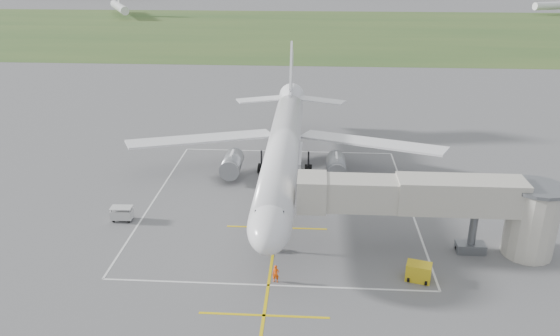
# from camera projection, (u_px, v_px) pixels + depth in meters

# --- Properties ---
(ground) EXTENTS (700.00, 700.00, 0.00)m
(ground) POSITION_uv_depth(u_px,v_px,m) (283.00, 187.00, 63.56)
(ground) COLOR #58585B
(ground) RESTS_ON ground
(grass_strip) EXTENTS (700.00, 120.00, 0.02)m
(grass_strip) POSITION_uv_depth(u_px,v_px,m) (306.00, 30.00, 183.81)
(grass_strip) COLOR #2E4E22
(grass_strip) RESTS_ON ground
(apron_markings) EXTENTS (28.20, 60.00, 0.01)m
(apron_markings) POSITION_uv_depth(u_px,v_px,m) (279.00, 209.00, 58.18)
(apron_markings) COLOR gold
(apron_markings) RESTS_ON ground
(airliner) EXTENTS (38.93, 46.75, 13.52)m
(airliner) POSITION_uv_depth(u_px,v_px,m) (283.00, 149.00, 62.61)
(airliner) COLOR silver
(airliner) RESTS_ON ground
(jet_bridge) EXTENTS (23.40, 5.00, 7.20)m
(jet_bridge) POSITION_uv_depth(u_px,v_px,m) (450.00, 205.00, 48.36)
(jet_bridge) COLOR #A8A497
(jet_bridge) RESTS_ON ground
(gpu_unit) EXTENTS (2.33, 1.89, 1.53)m
(gpu_unit) POSITION_uv_depth(u_px,v_px,m) (419.00, 272.00, 45.53)
(gpu_unit) COLOR gold
(gpu_unit) RESTS_ON ground
(baggage_cart) EXTENTS (2.18, 1.36, 1.49)m
(baggage_cart) POSITION_uv_depth(u_px,v_px,m) (122.00, 214.00, 55.51)
(baggage_cart) COLOR #B4B4B4
(baggage_cart) RESTS_ON ground
(ramp_worker_nose) EXTENTS (0.60, 0.42, 1.55)m
(ramp_worker_nose) POSITION_uv_depth(u_px,v_px,m) (276.00, 274.00, 45.23)
(ramp_worker_nose) COLOR #EA4807
(ramp_worker_nose) RESTS_ON ground
(ramp_worker_wing) EXTENTS (1.16, 1.14, 1.89)m
(ramp_worker_wing) POSITION_uv_depth(u_px,v_px,m) (227.00, 167.00, 66.77)
(ramp_worker_wing) COLOR orange
(ramp_worker_wing) RESTS_ON ground
(distant_aircraft) EXTENTS (208.67, 41.96, 8.85)m
(distant_aircraft) POSITION_uv_depth(u_px,v_px,m) (347.00, 6.00, 224.54)
(distant_aircraft) COLOR silver
(distant_aircraft) RESTS_ON ground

